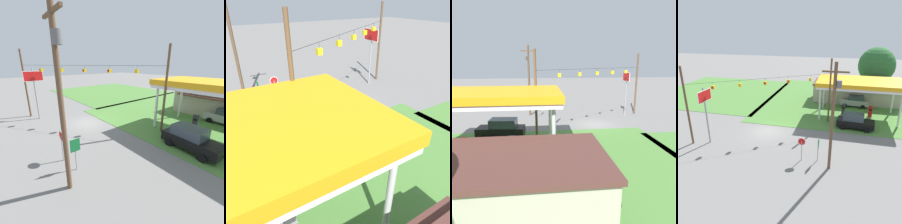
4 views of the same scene
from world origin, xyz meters
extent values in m
plane|color=slate|center=(0.00, 0.00, 0.00)|extent=(160.00, 160.00, 0.00)
cube|color=#4C7F38|center=(13.28, 15.98, 0.02)|extent=(36.00, 28.00, 0.04)
cube|color=#4C7F38|center=(-16.00, 16.00, 0.02)|extent=(24.00, 24.00, 0.04)
cube|color=silver|center=(11.28, 8.39, 4.82)|extent=(11.78, 6.69, 0.35)
cube|color=orange|center=(11.28, 8.39, 5.27)|extent=(11.98, 6.89, 0.55)
cylinder|color=silver|center=(5.99, 5.64, 2.32)|extent=(0.28, 0.28, 4.64)
cylinder|color=silver|center=(16.57, 5.64, 2.32)|extent=(0.28, 0.28, 4.64)
cylinder|color=silver|center=(5.99, 11.14, 2.32)|extent=(0.28, 0.28, 4.64)
cylinder|color=silver|center=(16.57, 11.14, 2.32)|extent=(0.28, 0.28, 4.64)
cube|color=#B2A893|center=(11.36, 15.98, 1.57)|extent=(14.98, 5.42, 3.15)
cube|color=#512D28|center=(11.36, 15.98, 3.27)|extent=(15.28, 5.72, 0.24)
cube|color=#512D28|center=(11.36, 12.92, 2.90)|extent=(13.48, 0.70, 0.20)
cube|color=gray|center=(9.34, 8.39, 0.06)|extent=(0.71, 0.56, 0.12)
cube|color=#333338|center=(9.34, 8.39, 0.94)|extent=(0.55, 0.40, 1.63)
cube|color=black|center=(9.34, 8.17, 1.26)|extent=(0.39, 0.03, 0.24)
cube|color=gray|center=(13.22, 8.39, 0.06)|extent=(0.71, 0.56, 0.12)
cube|color=red|center=(13.22, 8.39, 0.94)|extent=(0.55, 0.40, 1.63)
cube|color=black|center=(13.22, 8.17, 1.26)|extent=(0.39, 0.03, 0.24)
cube|color=black|center=(10.98, 3.82, 0.78)|extent=(4.90, 2.25, 0.87)
cube|color=#333D47|center=(10.70, 3.84, 1.63)|extent=(2.75, 1.92, 0.84)
cylinder|color=black|center=(12.53, 4.63, 0.34)|extent=(0.70, 0.28, 0.68)
cylinder|color=black|center=(12.37, 2.75, 0.34)|extent=(0.70, 0.28, 0.68)
cylinder|color=black|center=(9.59, 4.88, 0.34)|extent=(0.70, 0.28, 0.68)
cylinder|color=black|center=(9.43, 3.00, 0.34)|extent=(0.70, 0.28, 0.68)
cube|color=#9E9EA3|center=(11.01, 12.96, 0.79)|extent=(4.67, 2.04, 0.90)
cube|color=#333D47|center=(11.29, 12.95, 1.62)|extent=(2.60, 1.81, 0.76)
cylinder|color=black|center=(9.55, 12.08, 0.34)|extent=(0.69, 0.25, 0.68)
cylinder|color=black|center=(9.63, 13.96, 0.34)|extent=(0.69, 0.25, 0.68)
cylinder|color=black|center=(12.40, 11.96, 0.34)|extent=(0.69, 0.25, 0.68)
cylinder|color=black|center=(12.47, 13.85, 0.34)|extent=(0.69, 0.25, 0.68)
cylinder|color=#99999E|center=(5.58, -5.30, 1.05)|extent=(0.08, 0.08, 2.10)
cylinder|color=white|center=(5.58, -5.30, 2.10)|extent=(0.80, 0.03, 0.80)
cylinder|color=red|center=(5.58, -5.30, 2.10)|extent=(0.70, 0.03, 0.70)
cylinder|color=gray|center=(-5.52, -4.29, 3.29)|extent=(0.18, 0.18, 6.58)
cube|color=white|center=(-5.42, -4.29, 5.65)|extent=(0.06, 2.31, 1.26)
cube|color=red|center=(-5.42, -4.29, 5.65)|extent=(0.07, 2.19, 1.14)
cylinder|color=gray|center=(7.17, -4.99, 1.20)|extent=(0.07, 0.07, 2.40)
cube|color=#146B33|center=(7.22, -4.99, 1.95)|extent=(0.04, 0.70, 0.90)
cylinder|color=brown|center=(8.39, -6.03, 5.01)|extent=(0.28, 0.28, 10.02)
cube|color=brown|center=(8.39, -6.03, 9.22)|extent=(2.20, 0.14, 0.14)
cylinder|color=#59595B|center=(8.74, -6.03, 8.22)|extent=(0.44, 0.44, 0.60)
cylinder|color=brown|center=(-7.30, -5.00, 4.46)|extent=(0.24, 0.24, 8.92)
cylinder|color=brown|center=(7.30, 5.00, 4.46)|extent=(0.24, 0.24, 8.92)
cylinder|color=black|center=(0.00, 0.00, 6.95)|extent=(14.62, 10.02, 0.02)
cylinder|color=black|center=(-4.87, -3.33, 6.78)|extent=(0.02, 0.02, 0.35)
cube|color=yellow|center=(-4.87, -3.33, 6.40)|extent=(0.32, 0.32, 0.40)
sphere|color=red|center=(-4.87, -3.50, 6.40)|extent=(0.28, 0.28, 0.28)
cylinder|color=black|center=(-2.43, -1.67, 6.78)|extent=(0.02, 0.02, 0.35)
cube|color=yellow|center=(-2.43, -1.67, 6.40)|extent=(0.32, 0.32, 0.40)
sphere|color=yellow|center=(-2.43, -1.84, 6.40)|extent=(0.28, 0.28, 0.28)
cylinder|color=black|center=(0.00, 0.00, 6.78)|extent=(0.02, 0.02, 0.35)
cube|color=yellow|center=(0.00, 0.00, 6.40)|extent=(0.32, 0.32, 0.40)
sphere|color=red|center=(0.00, -0.17, 6.40)|extent=(0.28, 0.28, 0.28)
cylinder|color=black|center=(2.43, 1.67, 6.78)|extent=(0.02, 0.02, 0.35)
cube|color=yellow|center=(2.43, 1.67, 6.40)|extent=(0.32, 0.32, 0.40)
sphere|color=red|center=(2.43, 1.50, 6.40)|extent=(0.28, 0.28, 0.28)
cylinder|color=black|center=(4.87, 3.33, 6.78)|extent=(0.02, 0.02, 0.35)
cube|color=yellow|center=(4.87, 3.33, 6.40)|extent=(0.32, 0.32, 0.40)
sphere|color=yellow|center=(4.87, 3.16, 6.40)|extent=(0.28, 0.28, 0.28)
cylinder|color=#4C3828|center=(14.84, 21.45, 1.52)|extent=(0.44, 0.44, 3.04)
sphere|color=#28602D|center=(14.84, 21.45, 5.81)|extent=(6.94, 6.94, 6.94)
camera|label=1|loc=(15.63, -8.57, 7.15)|focal=24.00mm
camera|label=2|loc=(10.84, 15.21, 9.26)|focal=35.00mm
camera|label=3|loc=(6.95, 25.89, 7.76)|focal=35.00mm
camera|label=4|loc=(9.16, -23.94, 12.45)|focal=35.00mm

